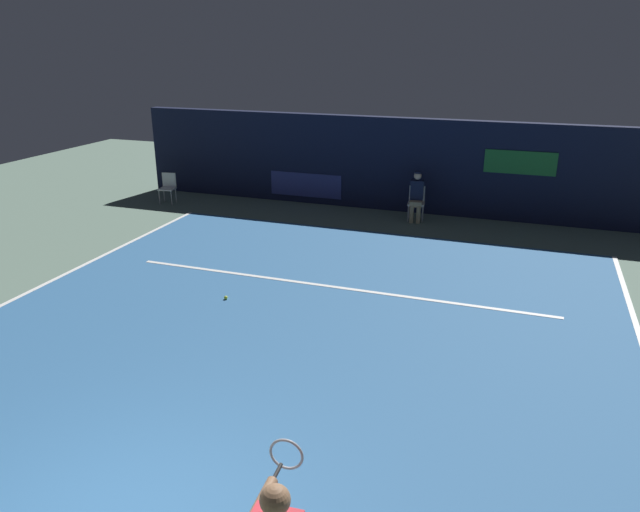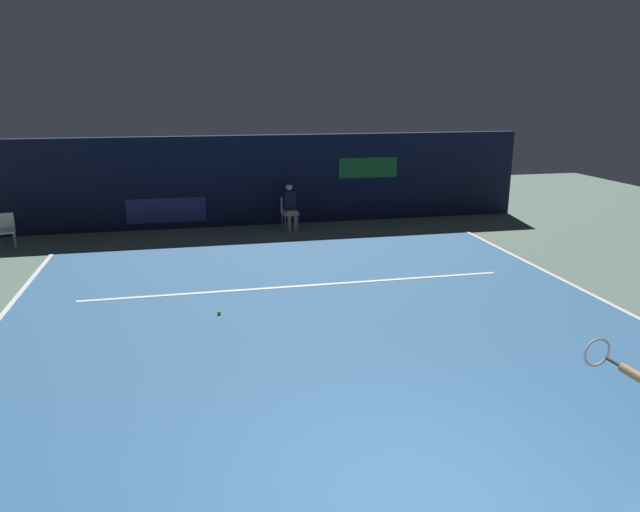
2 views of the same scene
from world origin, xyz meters
name	(u,v)px [view 1 (image 1 of 2)]	position (x,y,z in m)	size (l,w,h in m)	color
ground_plane	(294,332)	(0.00, 4.78, 0.00)	(32.16, 32.16, 0.00)	slate
court_surface	(294,331)	(0.00, 4.78, 0.01)	(10.96, 11.56, 0.01)	#336699
line_sideline_right	(36,289)	(-5.43, 4.78, 0.01)	(0.10, 11.56, 0.01)	white
line_service	(332,287)	(0.00, 6.81, 0.01)	(8.55, 0.10, 0.01)	white
back_wall	(400,165)	(0.00, 12.84, 1.30)	(15.84, 0.33, 2.60)	#141933
line_judge_on_chair	(417,196)	(0.66, 11.95, 0.69)	(0.49, 0.56, 1.32)	white
courtside_chair_near	(168,186)	(-6.63, 11.35, 0.50)	(0.50, 0.48, 0.88)	white
tennis_ball	(226,298)	(-1.69, 5.57, 0.05)	(0.07, 0.07, 0.07)	#CCE033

